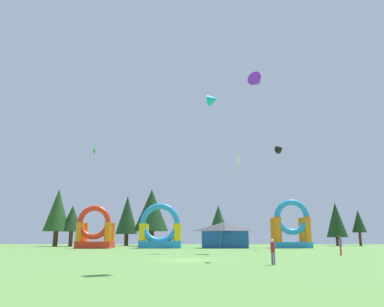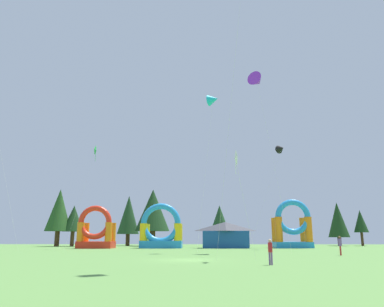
{
  "view_description": "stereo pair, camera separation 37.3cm",
  "coord_description": "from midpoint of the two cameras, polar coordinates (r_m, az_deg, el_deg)",
  "views": [
    {
      "loc": [
        0.69,
        -29.23,
        1.74
      ],
      "look_at": [
        0.0,
        15.15,
        11.71
      ],
      "focal_mm": 34.71,
      "sensor_mm": 36.0,
      "label": 1
    },
    {
      "loc": [
        1.06,
        -29.22,
        1.74
      ],
      "look_at": [
        0.0,
        15.15,
        11.71
      ],
      "focal_mm": 34.71,
      "sensor_mm": 36.0,
      "label": 2
    }
  ],
  "objects": [
    {
      "name": "kite_white_diamond",
      "position": [
        29.07,
        6.94,
        -0.92
      ],
      "size": [
        1.71,
        2.1,
        8.16
      ],
      "color": "white",
      "rests_on": "ground_plane"
    },
    {
      "name": "festival_tent",
      "position": [
        60.04,
        5.3,
        -12.35
      ],
      "size": [
        7.1,
        4.0,
        4.02
      ],
      "color": "#19478C",
      "rests_on": "ground_plane"
    },
    {
      "name": "inflatable_yellow_castle",
      "position": [
        62.4,
        15.33,
        -11.17
      ],
      "size": [
        5.79,
        4.11,
        7.57
      ],
      "color": "#268CD8",
      "rests_on": "ground_plane"
    },
    {
      "name": "inflatable_blue_arch",
      "position": [
        60.06,
        -14.39,
        -11.74
      ],
      "size": [
        5.32,
        3.71,
        6.43
      ],
      "color": "red",
      "rests_on": "ground_plane"
    },
    {
      "name": "inflatable_orange_dome",
      "position": [
        59.58,
        -4.58,
        -12.06
      ],
      "size": [
        6.47,
        4.09,
        6.87
      ],
      "color": "#268CD8",
      "rests_on": "ground_plane"
    },
    {
      "name": "tree_row_8",
      "position": [
        81.17,
        24.59,
        -9.47
      ],
      "size": [
        2.74,
        2.74,
        6.89
      ],
      "color": "#4C331E",
      "rests_on": "ground_plane"
    },
    {
      "name": "tree_row_2",
      "position": [
        74.28,
        -19.6,
        -8.21
      ],
      "size": [
        4.75,
        4.75,
        10.52
      ],
      "color": "#4C331E",
      "rests_on": "ground_plane"
    },
    {
      "name": "ground_plane",
      "position": [
        29.29,
        -0.36,
        -16.07
      ],
      "size": [
        120.0,
        120.0,
        0.0
      ],
      "primitive_type": "plane",
      "color": "#5B8C42"
    },
    {
      "name": "tree_row_7",
      "position": [
        79.5,
        21.62,
        -9.46
      ],
      "size": [
        4.01,
        4.01,
        8.38
      ],
      "color": "#4C331E",
      "rests_on": "ground_plane"
    },
    {
      "name": "person_far_side",
      "position": [
        24.79,
        12.37,
        -14.21
      ],
      "size": [
        0.39,
        0.39,
        1.6
      ],
      "rotation": [
        0.0,
        0.0,
        2.43
      ],
      "color": "#724C8C",
      "rests_on": "ground_plane"
    },
    {
      "name": "tree_row_5",
      "position": [
        73.0,
        -5.91,
        -8.67
      ],
      "size": [
        6.61,
        6.61,
        10.79
      ],
      "color": "#4C331E",
      "rests_on": "ground_plane"
    },
    {
      "name": "person_midfield",
      "position": [
        39.16,
        22.05,
        -12.75
      ],
      "size": [
        0.42,
        0.42,
        1.79
      ],
      "rotation": [
        0.0,
        0.0,
        1.07
      ],
      "color": "#B21E26",
      "rests_on": "ground_plane"
    },
    {
      "name": "tree_row_6",
      "position": [
        69.44,
        4.44,
        -10.35
      ],
      "size": [
        4.15,
        4.15,
        7.41
      ],
      "color": "#4C331E",
      "rests_on": "ground_plane"
    },
    {
      "name": "tree_row_4",
      "position": [
        76.01,
        -9.59,
        -9.3
      ],
      "size": [
        4.32,
        4.32,
        9.77
      ],
      "color": "#4C331E",
      "rests_on": "ground_plane"
    },
    {
      "name": "kite_purple_delta",
      "position": [
        48.7,
        10.19,
        10.91
      ],
      "size": [
        4.04,
        3.15,
        22.09
      ],
      "color": "purple",
      "rests_on": "ground_plane"
    },
    {
      "name": "kite_black_delta",
      "position": [
        58.08,
        13.7,
        0.73
      ],
      "size": [
        6.54,
        3.32,
        15.5
      ],
      "color": "black",
      "rests_on": "ground_plane"
    },
    {
      "name": "tree_row_3",
      "position": [
        73.68,
        -17.6,
        -9.54
      ],
      "size": [
        3.85,
        3.85,
        7.46
      ],
      "color": "#4C331E",
      "rests_on": "ground_plane"
    },
    {
      "name": "kite_green_diamond",
      "position": [
        59.83,
        -14.34,
        0.34
      ],
      "size": [
        2.98,
        3.7,
        15.45
      ],
      "color": "green",
      "rests_on": "ground_plane"
    },
    {
      "name": "kite_cyan_delta",
      "position": [
        47.03,
        3.5,
        8.26
      ],
      "size": [
        2.97,
        5.82,
        19.28
      ],
      "color": "#19B7CC",
      "rests_on": "ground_plane"
    }
  ]
}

